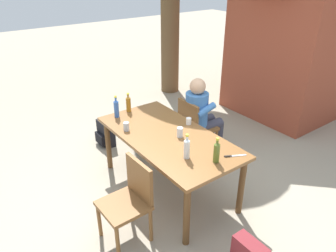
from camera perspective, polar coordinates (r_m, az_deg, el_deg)
The scene contains 15 objects.
ground_plane at distance 4.17m, azimuth -0.00°, elevation -10.83°, with size 24.00×24.00×0.00m, color gray.
dining_table at distance 3.79m, azimuth -0.00°, elevation -2.75°, with size 1.84×0.94×0.76m.
chair_far_left at distance 4.59m, azimuth 4.69°, elevation 0.16°, with size 0.45×0.45×0.87m.
chair_near_right at distance 3.28m, azimuth -6.77°, elevation -12.55°, with size 0.45×0.45×0.87m.
person_in_white_shirt at distance 4.58m, azimuth 5.82°, elevation 2.38°, with size 0.47×0.62×1.18m.
bottle_clear at distance 3.28m, azimuth 3.36°, elevation -3.91°, with size 0.06×0.06×0.28m.
bottle_blue at distance 4.19m, azimuth -9.18°, elevation 3.20°, with size 0.06×0.06×0.30m.
bottle_olive at distance 3.24m, azimuth 8.64°, elevation -4.53°, with size 0.06×0.06×0.28m.
bottle_amber at distance 4.33m, azimuth -7.06°, elevation 3.98°, with size 0.06×0.06×0.27m.
cup_white at distance 3.99m, azimuth 3.69°, elevation 0.87°, with size 0.07×0.07×0.08m, color white.
cup_glass at distance 3.69m, azimuth 2.14°, elevation -1.11°, with size 0.07×0.07×0.12m, color silver.
cup_steel at distance 3.86m, azimuth -7.44°, elevation -0.08°, with size 0.07×0.07×0.10m, color #B2B7BC.
table_knife at distance 3.43m, azimuth 11.58°, elevation -5.22°, with size 0.13×0.22×0.01m.
backpack_by_near_side at distance 5.08m, azimuth -11.08°, elevation -1.32°, with size 0.34×0.21×0.38m.
brick_kiosk at distance 6.28m, azimuth 21.91°, elevation 15.06°, with size 2.03×2.03×2.75m.
Camera 1 is at (2.65, -1.93, 2.58)m, focal length 34.26 mm.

